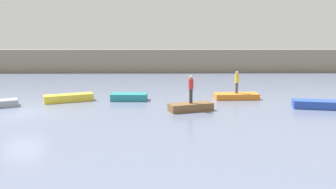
{
  "coord_description": "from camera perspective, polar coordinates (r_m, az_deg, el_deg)",
  "views": [
    {
      "loc": [
        9.07,
        -22.12,
        5.11
      ],
      "look_at": [
        9.35,
        1.36,
        0.92
      ],
      "focal_mm": 37.89,
      "sensor_mm": 36.0,
      "label": 1
    }
  ],
  "objects": [
    {
      "name": "ground_plane",
      "position": [
        24.45,
        -22.47,
        -2.74
      ],
      "size": [
        120.0,
        120.0,
        0.0
      ],
      "primitive_type": "plane",
      "color": "slate"
    },
    {
      "name": "rowboat_orange",
      "position": [
        27.65,
        10.94,
        -0.26
      ],
      "size": [
        3.37,
        1.41,
        0.44
      ],
      "primitive_type": "cube",
      "rotation": [
        0.0,
        0.0,
        0.05
      ],
      "color": "orange",
      "rests_on": "ground_plane"
    },
    {
      "name": "person_red_shirt",
      "position": [
        22.93,
        3.72,
        1.11
      ],
      "size": [
        0.32,
        0.32,
        1.82
      ],
      "color": "#38332D",
      "rests_on": "rowboat_brown"
    },
    {
      "name": "rowboat_blue",
      "position": [
        25.93,
        23.23,
        -1.48
      ],
      "size": [
        3.65,
        1.9,
        0.54
      ],
      "primitive_type": "cube",
      "rotation": [
        0.0,
        0.0,
        -0.21
      ],
      "color": "#2B4CAD",
      "rests_on": "ground_plane"
    },
    {
      "name": "rowboat_teal",
      "position": [
        26.78,
        -6.27,
        -0.39
      ],
      "size": [
        2.72,
        1.28,
        0.52
      ],
      "primitive_type": "cube",
      "rotation": [
        0.0,
        0.0,
        -0.04
      ],
      "color": "teal",
      "rests_on": "ground_plane"
    },
    {
      "name": "person_yellow_shirt",
      "position": [
        27.47,
        11.02,
        2.13
      ],
      "size": [
        0.32,
        0.32,
        1.71
      ],
      "color": "#4C4C56",
      "rests_on": "rowboat_orange"
    },
    {
      "name": "embankment_wall",
      "position": [
        45.83,
        -12.15,
        5.29
      ],
      "size": [
        80.0,
        1.2,
        2.88
      ],
      "primitive_type": "cube",
      "color": "gray",
      "rests_on": "ground_plane"
    },
    {
      "name": "rowboat_brown",
      "position": [
        23.17,
        3.68,
        -2.02
      ],
      "size": [
        3.04,
        1.91,
        0.51
      ],
      "primitive_type": "cube",
      "rotation": [
        0.0,
        0.0,
        0.33
      ],
      "color": "brown",
      "rests_on": "ground_plane"
    },
    {
      "name": "rowboat_yellow",
      "position": [
        27.19,
        -15.69,
        -0.53
      ],
      "size": [
        3.62,
        2.24,
        0.54
      ],
      "primitive_type": "cube",
      "rotation": [
        0.0,
        0.0,
        0.39
      ],
      "color": "gold",
      "rests_on": "ground_plane"
    }
  ]
}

